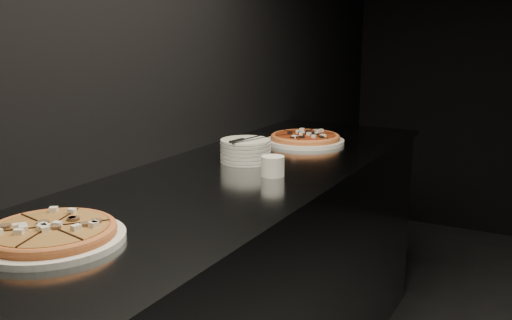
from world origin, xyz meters
The scene contains 7 objects.
wall_left centered at (-2.50, 0.00, 1.40)m, with size 0.02×5.00×2.80m, color black.
counter centered at (-2.13, 0.00, 0.46)m, with size 0.74×2.44×0.92m.
pizza_mushroom centered at (-2.17, -0.79, 0.94)m, with size 0.37×0.37×0.04m.
pizza_tomato centered at (-2.14, 0.63, 0.94)m, with size 0.40×0.40×0.04m.
plate_stack centered at (-2.19, 0.18, 0.96)m, with size 0.19×0.19×0.09m.
cutlery centered at (-2.18, 0.17, 1.01)m, with size 0.10×0.20×0.01m.
ramekin centered at (-1.99, 0.03, 0.96)m, with size 0.08×0.08×0.07m.
Camera 1 is at (-1.12, -1.69, 1.42)m, focal length 40.00 mm.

